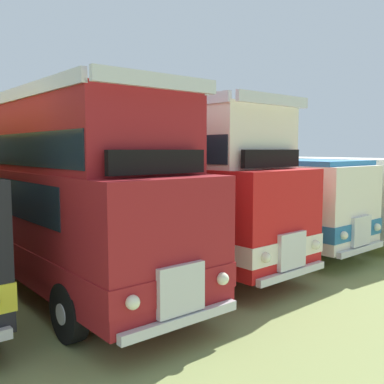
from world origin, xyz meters
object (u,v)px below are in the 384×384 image
object	(u,v)px
bus_eighth_in_row	(284,187)
bus_fifth_in_row	(40,186)
bus_seventh_in_row	(231,193)
bus_sixth_in_row	(143,180)

from	to	relation	value
bus_eighth_in_row	bus_fifth_in_row	bearing A→B (deg)	-178.13
bus_seventh_in_row	bus_fifth_in_row	bearing A→B (deg)	179.09
bus_fifth_in_row	bus_sixth_in_row	xyz separation A→B (m)	(3.35, 0.36, -0.00)
bus_fifth_in_row	bus_eighth_in_row	bearing A→B (deg)	1.87
bus_fifth_in_row	bus_sixth_in_row	bearing A→B (deg)	6.13
bus_fifth_in_row	bus_seventh_in_row	distance (m)	6.74
bus_fifth_in_row	bus_eighth_in_row	xyz separation A→B (m)	(10.07, 0.33, -0.61)
bus_sixth_in_row	bus_seventh_in_row	bearing A→B (deg)	-7.90
bus_eighth_in_row	bus_sixth_in_row	bearing A→B (deg)	179.73
bus_seventh_in_row	bus_sixth_in_row	bearing A→B (deg)	172.10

